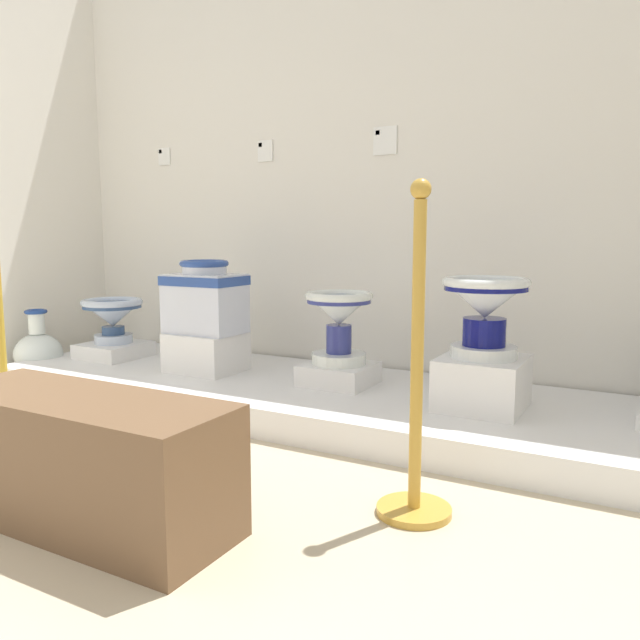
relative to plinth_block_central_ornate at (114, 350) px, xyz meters
name	(u,v)px	position (x,y,z in m)	size (l,w,h in m)	color
ground_plane	(68,559)	(1.52, -1.60, -0.19)	(6.32, 5.86, 0.02)	beige
wall_back	(381,140)	(1.52, 0.56, 1.22)	(4.52, 0.06, 2.81)	white
display_platform	(332,400)	(1.52, -0.01, -0.11)	(3.84, 1.04, 0.14)	white
plinth_block_central_ornate	(114,350)	(0.00, 0.00, 0.00)	(0.35, 0.36, 0.09)	white
antique_toilet_central_ornate	(112,314)	(0.00, 0.00, 0.23)	(0.37, 0.37, 0.27)	silver
plinth_block_rightmost	(206,352)	(0.75, -0.03, 0.06)	(0.37, 0.33, 0.21)	white
antique_toilet_rightmost	(205,296)	(0.75, -0.03, 0.37)	(0.41, 0.29, 0.40)	silver
plinth_block_slender_white	(339,374)	(1.53, 0.04, 0.01)	(0.34, 0.32, 0.11)	white
antique_toilet_slender_white	(339,316)	(1.53, 0.04, 0.30)	(0.34, 0.34, 0.36)	white
plinth_block_squat_floral	(482,383)	(2.27, -0.04, 0.07)	(0.35, 0.38, 0.22)	white
antique_toilet_squat_floral	(485,305)	(2.27, -0.04, 0.41)	(0.37, 0.37, 0.35)	white
info_placard_first	(164,156)	(-0.02, 0.53, 1.22)	(0.10, 0.01, 0.11)	white
info_placard_second	(265,151)	(0.78, 0.53, 1.21)	(0.10, 0.01, 0.13)	white
info_placard_third	(385,140)	(1.56, 0.53, 1.21)	(0.14, 0.01, 0.15)	white
decorative_vase_corner	(38,352)	(-0.44, -0.20, -0.02)	(0.29, 0.29, 0.43)	navy
stanchion_post_near_left	(2,355)	(0.14, -0.83, 0.12)	(0.27, 0.27, 1.06)	gold
stanchion_post_near_right	(416,412)	(2.27, -0.88, 0.15)	(0.24, 0.24, 1.05)	gold
museum_bench	(81,459)	(1.39, -1.43, 0.02)	(1.02, 0.36, 0.40)	brown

